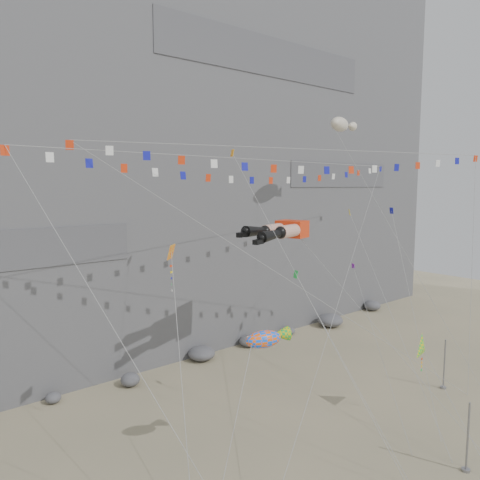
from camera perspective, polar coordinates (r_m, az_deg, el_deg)
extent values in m
plane|color=#9C8D6C|center=(35.38, 12.66, -21.70)|extent=(120.00, 120.00, 0.00)
cube|color=slate|center=(57.08, -13.97, 14.84)|extent=(80.00, 28.00, 50.00)
cylinder|color=gray|center=(32.44, 26.02, -20.79)|extent=(0.12, 0.12, 4.24)
cylinder|color=gray|center=(43.23, 23.65, -13.69)|extent=(0.12, 0.12, 4.17)
cube|color=red|center=(38.10, 6.36, 1.36)|extent=(2.24, 2.67, 1.35)
cylinder|color=tan|center=(36.05, 5.85, 1.07)|extent=(2.48, 1.60, 1.00)
sphere|color=black|center=(35.04, 4.97, 0.92)|extent=(0.92, 0.92, 0.92)
cone|color=black|center=(33.88, 3.86, 0.59)|extent=(2.86, 1.56, 0.93)
cube|color=black|center=(32.36, 2.23, -0.23)|extent=(0.96, 0.63, 0.33)
cylinder|color=tan|center=(36.70, 3.99, 1.19)|extent=(2.48, 1.60, 1.00)
sphere|color=black|center=(35.72, 3.07, 1.04)|extent=(0.92, 0.92, 0.92)
cone|color=black|center=(34.55, 1.92, 1.07)|extent=(2.88, 1.57, 1.00)
cube|color=black|center=(33.04, 0.24, 0.65)|extent=(0.96, 0.63, 0.33)
cylinder|color=gray|center=(34.86, 16.47, -10.43)|extent=(0.03, 0.03, 20.70)
cylinder|color=gray|center=(29.45, 2.40, -7.68)|extent=(0.03, 0.03, 27.27)
cylinder|color=gray|center=(37.44, 18.42, -4.52)|extent=(0.03, 0.03, 23.25)
cube|color=gray|center=(43.44, 26.02, -16.59)|extent=(0.16, 0.16, 0.10)
cylinder|color=gray|center=(24.44, -7.01, -18.20)|extent=(0.03, 0.03, 16.24)
cylinder|color=gray|center=(25.41, -0.30, -23.18)|extent=(0.03, 0.03, 11.00)
cylinder|color=gray|center=(34.31, 24.69, -18.07)|extent=(0.03, 0.03, 9.01)
cylinder|color=gray|center=(44.65, 19.47, -0.67)|extent=(0.03, 0.03, 26.31)
cube|color=gray|center=(45.66, 27.24, -15.50)|extent=(0.16, 0.16, 0.10)
cylinder|color=gray|center=(30.26, 8.41, -7.10)|extent=(0.03, 0.03, 24.05)
cylinder|color=gray|center=(37.80, 16.40, -12.01)|extent=(0.03, 0.03, 17.09)
cube|color=gray|center=(33.66, 20.28, -23.46)|extent=(0.16, 0.16, 0.10)
cylinder|color=gray|center=(31.08, 12.93, -15.02)|extent=(0.03, 0.03, 14.13)
cylinder|color=gray|center=(36.58, 18.02, -8.71)|extent=(0.03, 0.03, 20.41)
cube|color=gray|center=(33.80, 24.50, -23.52)|extent=(0.16, 0.16, 0.10)
cylinder|color=gray|center=(38.12, 20.33, -8.05)|extent=(0.03, 0.03, 18.49)
cube|color=gray|center=(35.80, 23.32, -21.66)|extent=(0.16, 0.16, 0.10)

